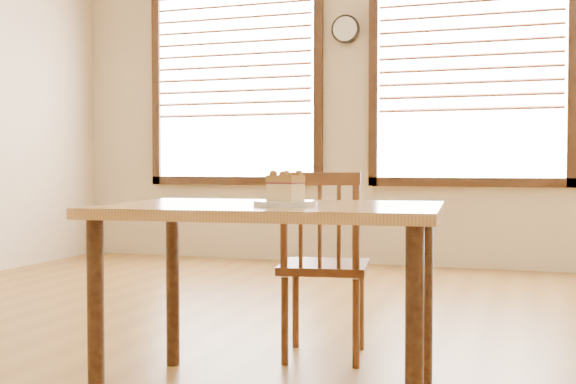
{
  "coord_description": "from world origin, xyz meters",
  "views": [
    {
      "loc": [
        0.78,
        -2.49,
        0.89
      ],
      "look_at": [
        -0.06,
        0.04,
        0.8
      ],
      "focal_mm": 45.0,
      "sensor_mm": 36.0,
      "label": 1
    }
  ],
  "objects_px": {
    "cafe_chair_main": "(323,264)",
    "cake_slice": "(285,186)",
    "wall_clock": "(345,29)",
    "plate": "(285,204)",
    "cafe_table_main": "(273,229)"
  },
  "relations": [
    {
      "from": "wall_clock",
      "to": "cake_slice",
      "type": "bearing_deg",
      "value": -79.34
    },
    {
      "from": "cafe_chair_main",
      "to": "cake_slice",
      "type": "bearing_deg",
      "value": 85.08
    },
    {
      "from": "plate",
      "to": "cake_slice",
      "type": "height_order",
      "value": "cake_slice"
    },
    {
      "from": "cake_slice",
      "to": "wall_clock",
      "type": "bearing_deg",
      "value": 118.05
    },
    {
      "from": "plate",
      "to": "cake_slice",
      "type": "distance_m",
      "value": 0.06
    },
    {
      "from": "cafe_table_main",
      "to": "cake_slice",
      "type": "height_order",
      "value": "cake_slice"
    },
    {
      "from": "wall_clock",
      "to": "plate",
      "type": "height_order",
      "value": "wall_clock"
    },
    {
      "from": "cafe_table_main",
      "to": "cake_slice",
      "type": "relative_size",
      "value": 9.65
    },
    {
      "from": "cafe_chair_main",
      "to": "plate",
      "type": "bearing_deg",
      "value": 85.23
    },
    {
      "from": "wall_clock",
      "to": "cafe_table_main",
      "type": "height_order",
      "value": "wall_clock"
    },
    {
      "from": "wall_clock",
      "to": "cafe_chair_main",
      "type": "relative_size",
      "value": 0.3
    },
    {
      "from": "wall_clock",
      "to": "cafe_table_main",
      "type": "relative_size",
      "value": 0.2
    },
    {
      "from": "wall_clock",
      "to": "cake_slice",
      "type": "distance_m",
      "value": 4.23
    },
    {
      "from": "cafe_table_main",
      "to": "cake_slice",
      "type": "distance_m",
      "value": 0.21
    },
    {
      "from": "cafe_table_main",
      "to": "plate",
      "type": "bearing_deg",
      "value": -53.33
    }
  ]
}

